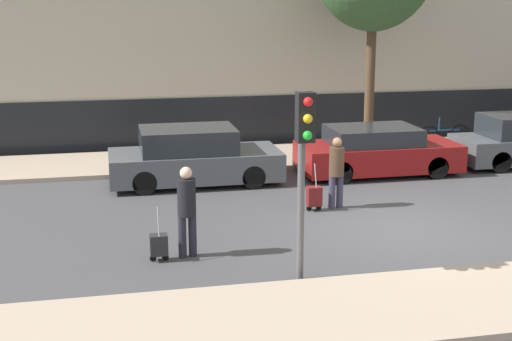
% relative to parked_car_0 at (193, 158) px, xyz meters
% --- Properties ---
extents(ground_plane, '(80.00, 80.00, 0.00)m').
position_rel_parked_car_0_xyz_m(ground_plane, '(3.78, -4.62, -0.68)').
color(ground_plane, '#424244').
extents(sidewalk_near, '(28.00, 2.50, 0.12)m').
position_rel_parked_car_0_xyz_m(sidewalk_near, '(3.78, -8.37, -0.62)').
color(sidewalk_near, tan).
rests_on(sidewalk_near, ground_plane).
extents(sidewalk_far, '(28.00, 3.00, 0.12)m').
position_rel_parked_car_0_xyz_m(sidewalk_far, '(3.78, 2.38, -0.62)').
color(sidewalk_far, tan).
rests_on(sidewalk_far, ground_plane).
extents(building_facade, '(28.00, 2.71, 9.16)m').
position_rel_parked_car_0_xyz_m(building_facade, '(3.78, 5.90, 3.89)').
color(building_facade, '#B7AD99').
rests_on(building_facade, ground_plane).
extents(parked_car_0, '(4.36, 1.91, 1.46)m').
position_rel_parked_car_0_xyz_m(parked_car_0, '(0.00, 0.00, 0.00)').
color(parked_car_0, '#4C5156').
rests_on(parked_car_0, ground_plane).
extents(parked_car_1, '(4.29, 1.89, 1.30)m').
position_rel_parked_car_0_xyz_m(parked_car_1, '(4.99, -0.04, -0.06)').
color(parked_car_1, maroon).
rests_on(parked_car_1, ground_plane).
extents(pedestrian_left, '(0.35, 0.34, 1.71)m').
position_rel_parked_car_0_xyz_m(pedestrian_left, '(-0.79, -5.35, 0.29)').
color(pedestrian_left, '#23232D').
rests_on(pedestrian_left, ground_plane).
extents(trolley_left, '(0.34, 0.29, 1.04)m').
position_rel_parked_car_0_xyz_m(trolley_left, '(-1.32, -5.47, -0.37)').
color(trolley_left, '#262628').
rests_on(trolley_left, ground_plane).
extents(pedestrian_right, '(0.35, 0.34, 1.64)m').
position_rel_parked_car_0_xyz_m(pedestrian_right, '(2.88, -2.92, 0.25)').
color(pedestrian_right, '#383347').
rests_on(pedestrian_right, ground_plane).
extents(trolley_right, '(0.34, 0.29, 1.09)m').
position_rel_parked_car_0_xyz_m(trolley_right, '(2.34, -3.02, -0.34)').
color(trolley_right, maroon).
rests_on(trolley_right, ground_plane).
extents(traffic_light, '(0.28, 0.47, 3.22)m').
position_rel_parked_car_0_xyz_m(traffic_light, '(0.93, -6.99, 1.64)').
color(traffic_light, '#515154').
rests_on(traffic_light, ground_plane).
extents(parked_bicycle, '(1.77, 0.06, 0.96)m').
position_rel_parked_car_0_xyz_m(parked_bicycle, '(8.14, 2.28, -0.18)').
color(parked_bicycle, black).
rests_on(parked_bicycle, sidewalk_far).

